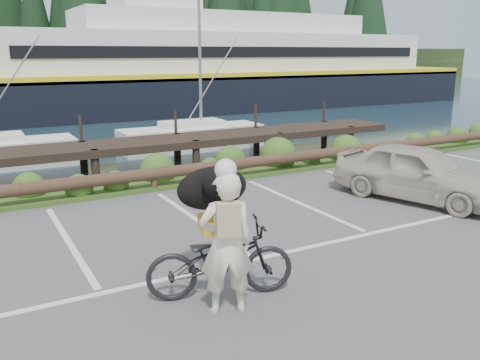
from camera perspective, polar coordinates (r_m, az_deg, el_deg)
name	(u,v)px	position (r m, az deg, el deg)	size (l,w,h in m)	color
ground	(243,252)	(9.04, 0.31, -8.06)	(72.00, 72.00, 0.00)	#4D4C4F
vegetation_strip	(145,183)	(13.67, -10.58, -0.33)	(34.00, 1.60, 0.10)	#3D5B21
log_rail	(154,191)	(13.04, -9.59, -1.22)	(32.00, 0.30, 0.60)	#443021
bicycle	(220,260)	(7.30, -2.22, -8.95)	(0.74, 2.11, 1.11)	black
cyclist	(226,244)	(6.69, -1.56, -7.22)	(0.72, 0.47, 1.96)	white
dog	(212,188)	(7.65, -3.13, -0.90)	(1.13, 0.55, 0.65)	black
parked_car	(417,172)	(12.69, 19.30, 0.83)	(1.57, 3.91, 1.33)	#BCB4A5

